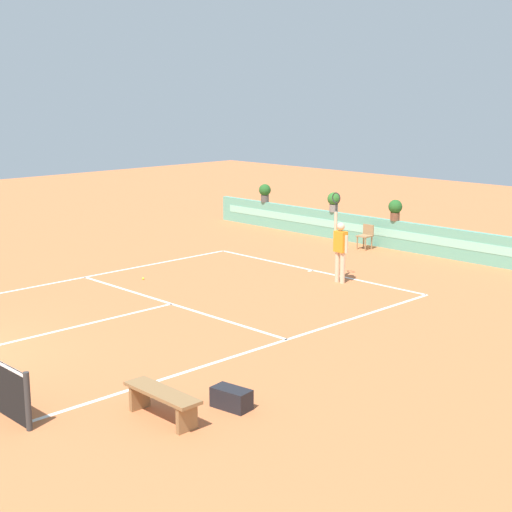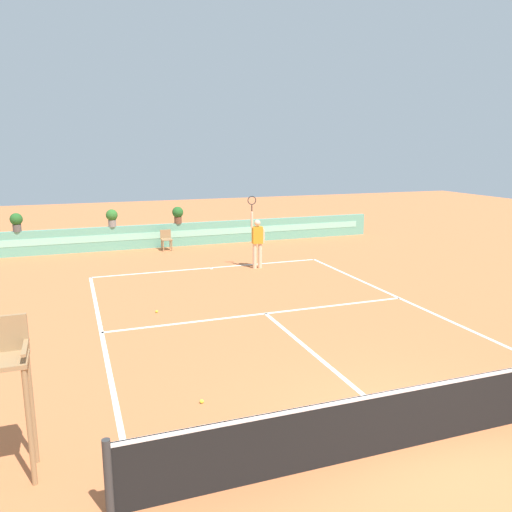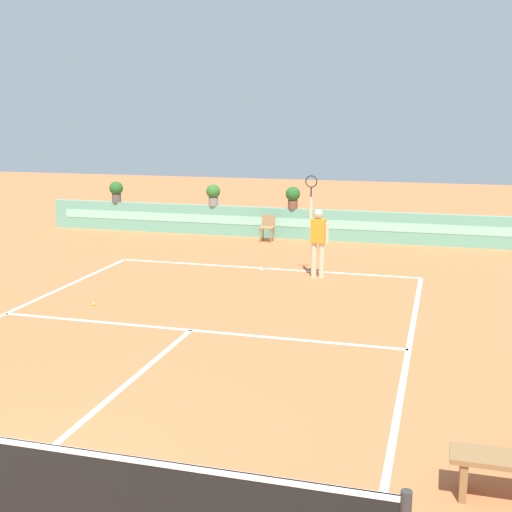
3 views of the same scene
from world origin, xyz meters
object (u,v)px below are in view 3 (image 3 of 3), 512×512
at_px(tennis_player, 318,237).
at_px(tennis_ball_near_baseline, 94,304).
at_px(ball_kid_chair, 267,227).
at_px(potted_plant_far_left, 116,190).
at_px(potted_plant_centre, 293,196).
at_px(potted_plant_left, 213,193).

height_order(tennis_player, tennis_ball_near_baseline, tennis_player).
xyz_separation_m(ball_kid_chair, potted_plant_far_left, (-5.70, 0.73, 0.93)).
relative_size(potted_plant_centre, potted_plant_far_left, 1.00).
bearing_deg(potted_plant_far_left, potted_plant_left, 0.00).
height_order(tennis_ball_near_baseline, potted_plant_left, potted_plant_left).
bearing_deg(potted_plant_far_left, potted_plant_centre, 0.00).
relative_size(tennis_ball_near_baseline, potted_plant_left, 0.09).
xyz_separation_m(potted_plant_left, potted_plant_centre, (2.76, 0.00, 0.00)).
bearing_deg(potted_plant_left, tennis_ball_near_baseline, -87.91).
relative_size(ball_kid_chair, potted_plant_centre, 1.17).
height_order(potted_plant_left, potted_plant_far_left, same).
xyz_separation_m(tennis_player, potted_plant_left, (-4.54, 5.10, 0.36)).
relative_size(tennis_player, potted_plant_far_left, 3.57).
bearing_deg(tennis_ball_near_baseline, potted_plant_far_left, 113.74).
bearing_deg(potted_plant_left, potted_plant_centre, 0.00).
bearing_deg(potted_plant_centre, potted_plant_left, 180.00).
relative_size(ball_kid_chair, potted_plant_far_left, 1.17).
xyz_separation_m(ball_kid_chair, potted_plant_centre, (0.67, 0.73, 0.93)).
xyz_separation_m(potted_plant_left, potted_plant_far_left, (-3.61, 0.00, 0.00)).
xyz_separation_m(tennis_ball_near_baseline, potted_plant_far_left, (-3.93, 8.95, 1.38)).
relative_size(tennis_player, potted_plant_left, 3.57).
relative_size(ball_kid_chair, tennis_ball_near_baseline, 12.50).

